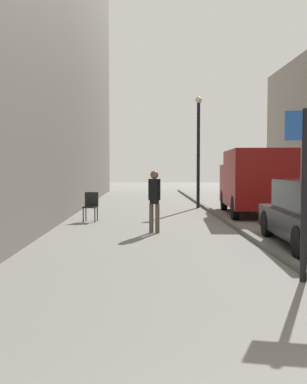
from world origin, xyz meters
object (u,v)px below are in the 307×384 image
Objects in this scene: delivery_van at (254,180)px; street_sign_post at (305,180)px; lamp_post at (198,145)px; cafe_chair_near_window at (91,204)px; pedestrian_main_foreground at (154,197)px.

street_sign_post is (-1.66, -9.62, 0.28)m from delivery_van.
cafe_chair_near_window is at bearing -130.41° from lamp_post.
lamp_post is 5.06× the size of cafe_chair_near_window.
pedestrian_main_foreground is at bearing -54.99° from street_sign_post.
street_sign_post is at bearing -89.66° from lamp_post.
cafe_chair_near_window is (-1.99, 2.60, -0.41)m from pedestrian_main_foreground.
street_sign_post reaches higher than pedestrian_main_foreground.
cafe_chair_near_window is at bearing -49.57° from street_sign_post.
pedestrian_main_foreground is 0.63× the size of street_sign_post.
pedestrian_main_foreground is 3.30m from cafe_chair_near_window.
delivery_van is at bearing 64.80° from pedestrian_main_foreground.
lamp_post is (2.06, 7.35, 1.77)m from pedestrian_main_foreground.
pedestrian_main_foreground is at bearing -125.68° from delivery_van.
delivery_van is 3.60m from lamp_post.
delivery_van is 1.96× the size of street_sign_post.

